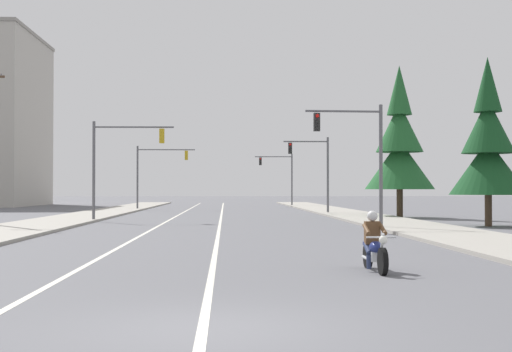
% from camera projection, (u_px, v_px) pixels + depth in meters
% --- Properties ---
extents(ground_plane, '(400.00, 400.00, 0.00)m').
position_uv_depth(ground_plane, '(210.00, 329.00, 10.35)').
color(ground_plane, '#5B5B60').
extents(lane_stripe_center, '(0.16, 100.00, 0.01)m').
position_uv_depth(lane_stripe_center, '(221.00, 215.00, 55.30)').
color(lane_stripe_center, beige).
rests_on(lane_stripe_center, ground).
extents(lane_stripe_left, '(0.16, 100.00, 0.01)m').
position_uv_depth(lane_stripe_left, '(178.00, 215.00, 55.16)').
color(lane_stripe_left, beige).
rests_on(lane_stripe_left, ground).
extents(sidewalk_kerb_right, '(4.40, 110.00, 0.14)m').
position_uv_depth(sidewalk_kerb_right, '(363.00, 217.00, 50.72)').
color(sidewalk_kerb_right, '#9E998E').
rests_on(sidewalk_kerb_right, ground).
extents(sidewalk_kerb_left, '(4.40, 110.00, 0.14)m').
position_uv_depth(sidewalk_kerb_left, '(79.00, 217.00, 49.90)').
color(sidewalk_kerb_left, '#9E998E').
rests_on(sidewalk_kerb_left, ground).
extents(motorcycle_with_rider, '(0.70, 2.19, 1.46)m').
position_uv_depth(motorcycle_with_rider, '(374.00, 247.00, 17.58)').
color(motorcycle_with_rider, black).
rests_on(motorcycle_with_rider, ground).
extents(traffic_signal_near_right, '(3.88, 0.51, 6.20)m').
position_uv_depth(traffic_signal_near_right, '(360.00, 148.00, 36.05)').
color(traffic_signal_near_right, '#56565B').
rests_on(traffic_signal_near_right, ground).
extents(traffic_signal_near_left, '(5.03, 0.37, 6.20)m').
position_uv_depth(traffic_signal_near_left, '(117.00, 155.00, 45.08)').
color(traffic_signal_near_left, '#56565B').
rests_on(traffic_signal_near_left, ground).
extents(traffic_signal_mid_right, '(3.68, 0.37, 6.20)m').
position_uv_depth(traffic_signal_mid_right, '(315.00, 164.00, 58.73)').
color(traffic_signal_mid_right, '#56565B').
rests_on(traffic_signal_mid_right, ground).
extents(traffic_signal_mid_left, '(5.64, 0.41, 6.20)m').
position_uv_depth(traffic_signal_mid_left, '(155.00, 167.00, 70.70)').
color(traffic_signal_mid_left, '#56565B').
rests_on(traffic_signal_mid_left, ground).
extents(traffic_signal_far_right, '(4.48, 0.37, 6.20)m').
position_uv_depth(traffic_signal_far_right, '(281.00, 172.00, 86.00)').
color(traffic_signal_far_right, '#56565B').
rests_on(traffic_signal_far_right, ground).
extents(conifer_tree_right_verge_near, '(4.15, 4.15, 9.12)m').
position_uv_depth(conifer_tree_right_verge_near, '(488.00, 148.00, 39.09)').
color(conifer_tree_right_verge_near, '#4C3828').
rests_on(conifer_tree_right_verge_near, ground).
extents(conifer_tree_right_verge_far, '(4.87, 4.87, 10.72)m').
position_uv_depth(conifer_tree_right_verge_far, '(400.00, 148.00, 51.10)').
color(conifer_tree_right_verge_far, '#423023').
rests_on(conifer_tree_right_verge_far, ground).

